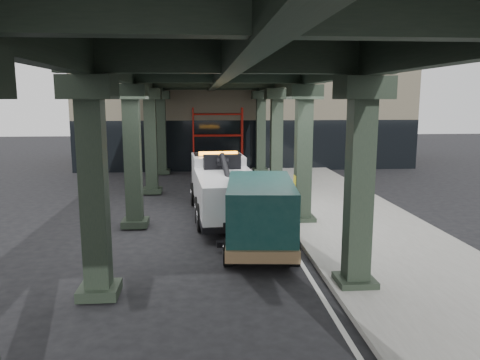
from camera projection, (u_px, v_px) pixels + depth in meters
name	position (u px, v px, depth m)	size (l,w,h in m)	color
ground	(235.00, 242.00, 14.94)	(90.00, 90.00, 0.00)	black
sidewalk	(352.00, 221.00, 17.26)	(5.00, 40.00, 0.15)	gray
lane_stripe	(277.00, 224.00, 17.05)	(0.12, 38.00, 0.01)	silver
viaduct	(219.00, 71.00, 15.94)	(7.40, 32.00, 6.40)	black
building	(242.00, 106.00, 34.06)	(22.00, 10.00, 8.00)	#C6B793
scaffolding	(218.00, 138.00, 28.96)	(3.08, 0.88, 4.00)	#B4170E
tow_truck	(223.00, 186.00, 18.06)	(2.65, 7.67, 2.47)	black
towed_van	(260.00, 211.00, 14.25)	(2.50, 5.36, 2.11)	#0F3835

